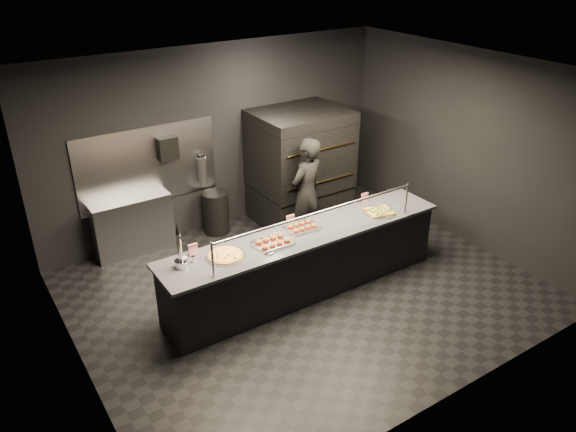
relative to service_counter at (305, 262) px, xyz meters
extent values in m
plane|color=black|center=(0.00, 0.00, -0.46)|extent=(6.00, 6.00, 0.00)
plane|color=black|center=(0.00, 0.00, 2.54)|extent=(6.00, 6.00, 0.00)
cube|color=black|center=(0.00, 2.50, 1.04)|extent=(6.00, 0.04, 3.00)
cube|color=black|center=(0.00, -2.50, 1.04)|extent=(6.00, 0.04, 3.00)
cube|color=black|center=(-3.00, 0.00, 1.04)|extent=(0.04, 5.00, 3.00)
cube|color=black|center=(3.00, 0.00, 1.04)|extent=(0.04, 5.00, 3.00)
cube|color=#99999E|center=(-1.20, 2.48, 0.84)|extent=(2.20, 0.02, 1.20)
cube|color=black|center=(0.00, 0.00, -0.02)|extent=(4.00, 0.70, 0.88)
cube|color=#3C3C41|center=(0.00, 0.00, 0.44)|extent=(4.10, 0.78, 0.04)
cylinder|color=#99999E|center=(-1.50, -0.30, 0.68)|extent=(0.03, 0.03, 0.45)
cylinder|color=#99999E|center=(1.50, -0.30, 0.68)|extent=(0.03, 0.03, 0.45)
cylinder|color=#99999E|center=(0.00, -0.30, 0.88)|extent=(3.00, 0.04, 0.04)
cube|color=black|center=(1.20, 1.90, -0.16)|extent=(1.50, 1.15, 0.60)
cube|color=black|center=(1.20, 1.90, 0.44)|extent=(1.50, 1.20, 0.55)
cube|color=black|center=(1.20, 1.90, 0.99)|extent=(1.50, 1.20, 0.55)
cube|color=black|center=(1.20, 1.90, 1.36)|extent=(1.50, 1.20, 0.18)
cylinder|color=gold|center=(1.20, 1.28, 0.44)|extent=(1.30, 0.02, 0.02)
cylinder|color=gold|center=(1.20, 1.28, 0.99)|extent=(1.30, 0.02, 0.02)
cube|color=#99999E|center=(-1.60, 2.32, -0.01)|extent=(1.20, 0.35, 0.90)
cube|color=black|center=(-0.90, 2.39, 1.09)|extent=(0.30, 0.20, 0.35)
cylinder|color=#B2B2B7|center=(-0.35, 2.40, 0.59)|extent=(0.14, 0.14, 0.45)
cube|color=black|center=(-0.35, 2.40, 0.84)|extent=(0.10, 0.06, 0.06)
cylinder|color=silver|center=(-1.73, 0.10, 0.50)|extent=(0.16, 0.16, 0.09)
cylinder|color=silver|center=(-1.73, 0.10, 0.70)|extent=(0.06, 0.06, 0.40)
cylinder|color=silver|center=(-1.73, 0.01, 0.88)|extent=(0.02, 0.11, 0.02)
cone|color=black|center=(-1.73, 0.10, 0.98)|extent=(0.06, 0.06, 0.16)
cylinder|color=silver|center=(-1.18, 0.02, 0.46)|extent=(0.50, 0.50, 0.01)
cylinder|color=gold|center=(-1.18, 0.02, 0.47)|extent=(0.44, 0.44, 0.02)
cylinder|color=#F7C350|center=(-1.18, 0.02, 0.49)|extent=(0.38, 0.38, 0.01)
cube|color=silver|center=(-0.53, -0.03, 0.47)|extent=(0.55, 0.46, 0.02)
ellipsoid|color=#B07425|center=(-0.69, -0.11, 0.50)|extent=(0.09, 0.09, 0.06)
ellipsoid|color=#B07425|center=(-0.69, 0.05, 0.50)|extent=(0.09, 0.09, 0.06)
ellipsoid|color=#B07425|center=(-0.59, -0.11, 0.50)|extent=(0.09, 0.09, 0.06)
ellipsoid|color=#B07425|center=(-0.59, 0.05, 0.50)|extent=(0.09, 0.09, 0.06)
ellipsoid|color=#B07425|center=(-0.48, -0.11, 0.50)|extent=(0.09, 0.09, 0.06)
ellipsoid|color=#B07425|center=(-0.48, 0.05, 0.50)|extent=(0.09, 0.09, 0.06)
ellipsoid|color=#B07425|center=(-0.37, -0.11, 0.50)|extent=(0.09, 0.09, 0.06)
ellipsoid|color=#B07425|center=(-0.37, 0.05, 0.50)|extent=(0.09, 0.09, 0.06)
cube|color=silver|center=(0.02, 0.11, 0.47)|extent=(0.48, 0.41, 0.02)
ellipsoid|color=#B07425|center=(-0.12, 0.04, 0.50)|extent=(0.08, 0.08, 0.05)
ellipsoid|color=#B07425|center=(-0.12, 0.18, 0.50)|extent=(0.08, 0.08, 0.05)
ellipsoid|color=#B07425|center=(-0.03, 0.04, 0.50)|extent=(0.08, 0.08, 0.05)
ellipsoid|color=#B07425|center=(-0.03, 0.18, 0.50)|extent=(0.08, 0.08, 0.05)
ellipsoid|color=#B07425|center=(0.07, 0.04, 0.50)|extent=(0.08, 0.08, 0.05)
ellipsoid|color=#B07425|center=(0.07, 0.18, 0.50)|extent=(0.08, 0.08, 0.05)
ellipsoid|color=#B07425|center=(0.16, 0.04, 0.50)|extent=(0.08, 0.08, 0.05)
ellipsoid|color=#B07425|center=(0.16, 0.18, 0.50)|extent=(0.08, 0.08, 0.05)
cylinder|color=silver|center=(1.20, -0.10, 0.46)|extent=(0.45, 0.45, 0.01)
cube|color=gold|center=(1.20, -0.10, 0.48)|extent=(0.42, 0.39, 0.02)
cube|color=#F7C350|center=(1.20, -0.10, 0.49)|extent=(0.39, 0.37, 0.01)
cube|color=#367F23|center=(1.20, -0.10, 0.50)|extent=(0.37, 0.34, 0.01)
cylinder|color=silver|center=(-1.67, 0.12, 0.51)|extent=(0.06, 0.06, 0.10)
cylinder|color=silver|center=(-1.56, 0.12, 0.50)|extent=(0.05, 0.05, 0.08)
cube|color=white|center=(-1.49, 0.28, 0.53)|extent=(0.12, 0.04, 0.15)
cube|color=white|center=(-0.06, 0.28, 0.53)|extent=(0.12, 0.04, 0.15)
cube|color=white|center=(1.24, 0.28, 0.53)|extent=(0.12, 0.04, 0.15)
cylinder|color=black|center=(-0.24, 2.22, -0.11)|extent=(0.42, 0.42, 0.71)
imported|color=black|center=(0.75, 1.06, 0.42)|extent=(0.75, 0.60, 1.78)
camera|label=1|loc=(-3.77, -5.33, 3.99)|focal=35.00mm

